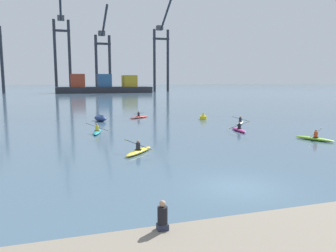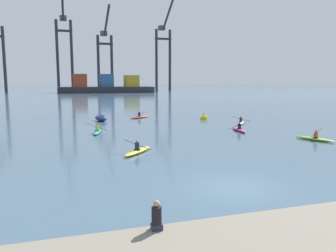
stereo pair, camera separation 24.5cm
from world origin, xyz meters
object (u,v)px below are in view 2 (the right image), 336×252
kayak_yellow (138,151)px  kayak_lime (315,138)px  kayak_magenta (239,129)px  kayak_teal (97,131)px  gantry_crane_east_mid (105,52)px  gantry_crane_east (164,50)px  kayak_white (241,123)px  seated_onlooker (157,217)px  gantry_crane_west_mid (64,44)px  kayak_red (140,117)px  capsized_dinghy (101,118)px  container_barge (106,86)px  channel_buoy (204,117)px

kayak_yellow → kayak_lime: (15.27, 0.44, 0.00)m
kayak_magenta → kayak_teal: (-13.63, 2.86, 0.00)m
gantry_crane_east_mid → gantry_crane_east: size_ratio=0.86×
kayak_white → kayak_magenta: (-2.89, -4.76, -0.00)m
kayak_magenta → kayak_lime: kayak_lime is taller
kayak_lime → seated_onlooker: 22.22m
gantry_crane_west_mid → seated_onlooker: size_ratio=46.96×
kayak_red → kayak_magenta: 15.97m
gantry_crane_east → seated_onlooker: size_ratio=43.37×
capsized_dinghy → kayak_magenta: size_ratio=0.82×
gantry_crane_west_mid → kayak_teal: bearing=-88.8°
container_barge → gantry_crane_west_mid: size_ratio=0.91×
gantry_crane_east_mid → capsized_dinghy: gantry_crane_east_mid is taller
kayak_white → kayak_yellow: 18.76m
container_barge → channel_buoy: 99.58m
gantry_crane_east_mid → kayak_red: size_ratio=10.38×
gantry_crane_east_mid → gantry_crane_east: bearing=6.0°
kayak_white → kayak_magenta: 5.57m
kayak_red → kayak_white: size_ratio=1.03×
kayak_white → gantry_crane_west_mid: bearing=99.4°
gantry_crane_east → kayak_yellow: 133.84m
kayak_magenta → gantry_crane_west_mid: bearing=97.7°
kayak_yellow → kayak_lime: 15.27m
kayak_white → kayak_teal: 16.63m
gantry_crane_east → kayak_red: gantry_crane_east is taller
capsized_dinghy → kayak_teal: (-1.35, -9.62, -0.18)m
gantry_crane_east → kayak_teal: (-41.03, -116.77, -18.83)m
gantry_crane_west_mid → kayak_yellow: size_ratio=14.20×
kayak_yellow → gantry_crane_east: bearing=72.8°
container_barge → gantry_crane_east_mid: bearing=83.4°
gantry_crane_west_mid → kayak_yellow: bearing=-88.1°
gantry_crane_east_mid → capsized_dinghy: 106.43m
capsized_dinghy → kayak_magenta: 17.52m
capsized_dinghy → kayak_yellow: (0.52, -19.44, -0.18)m
gantry_crane_east → kayak_lime: (-23.89, -126.15, -18.83)m
capsized_dinghy → channel_buoy: bearing=-10.3°
kayak_red → kayak_yellow: 21.86m
gantry_crane_west_mid → gantry_crane_east: size_ratio=1.08×
gantry_crane_east_mid → kayak_white: gantry_crane_east_mid is taller
gantry_crane_east_mid → kayak_red: gantry_crane_east_mid is taller
capsized_dinghy → kayak_red: kayak_red is taller
channel_buoy → kayak_magenta: (-0.57, -10.14, -0.19)m
kayak_red → kayak_lime: bearing=-63.4°
kayak_white → kayak_teal: size_ratio=0.91×
kayak_teal → kayak_magenta: bearing=-11.9°
kayak_white → gantry_crane_east_mid: bearing=91.2°
kayak_white → seated_onlooker: seated_onlooker is taller
gantry_crane_west_mid → channel_buoy: 111.41m
kayak_yellow → kayak_teal: size_ratio=0.86×
channel_buoy → kayak_red: size_ratio=0.31×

